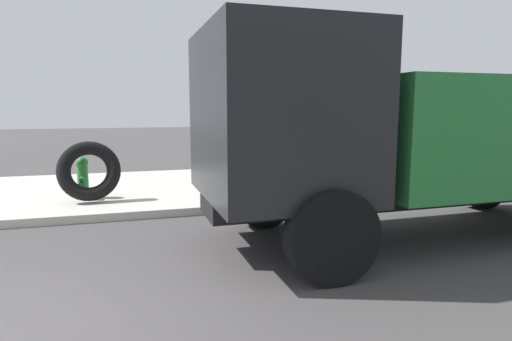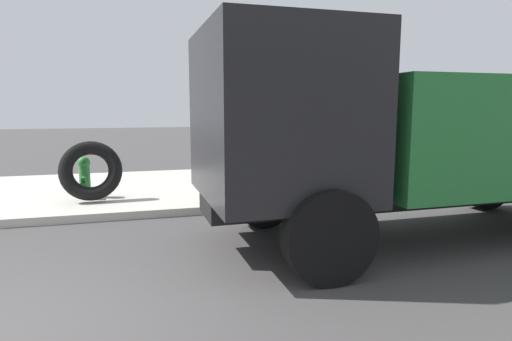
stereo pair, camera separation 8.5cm
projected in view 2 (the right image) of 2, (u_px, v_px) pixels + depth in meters
name	position (u px, v px, depth m)	size (l,w,h in m)	color
sidewalk_curb	(66.00, 193.00, 9.71)	(36.00, 5.00, 0.15)	#BCB7AD
fire_hydrant	(85.00, 176.00, 8.87)	(0.25, 0.57, 0.84)	#2D8438
loose_tire	(91.00, 171.00, 8.50)	(1.20, 1.20, 0.27)	black
stop_sign	(226.00, 116.00, 8.57)	(0.76, 0.08, 2.40)	gray
dump_truck_green	(422.00, 133.00, 6.48)	(7.03, 2.87, 3.00)	#237033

